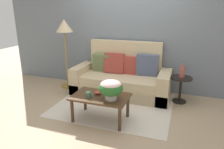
% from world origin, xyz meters
% --- Properties ---
extents(ground_plane, '(14.00, 14.00, 0.00)m').
position_xyz_m(ground_plane, '(0.00, 0.00, 0.00)').
color(ground_plane, tan).
extents(wall_back, '(6.40, 0.12, 2.71)m').
position_xyz_m(wall_back, '(0.00, 1.23, 1.35)').
color(wall_back, slate).
rests_on(wall_back, ground).
extents(area_rug, '(2.22, 1.81, 0.01)m').
position_xyz_m(area_rug, '(0.00, 0.13, 0.01)').
color(area_rug, beige).
rests_on(area_rug, ground).
extents(couch, '(2.12, 0.87, 1.15)m').
position_xyz_m(couch, '(-0.04, 0.77, 0.35)').
color(couch, tan).
rests_on(couch, ground).
extents(coffee_table, '(0.94, 0.59, 0.45)m').
position_xyz_m(coffee_table, '(-0.03, -0.50, 0.38)').
color(coffee_table, '#442D1B').
rests_on(coffee_table, ground).
extents(side_table, '(0.43, 0.43, 0.53)m').
position_xyz_m(side_table, '(1.22, 0.71, 0.37)').
color(side_table, black).
rests_on(side_table, ground).
extents(floor_lamp, '(0.39, 0.39, 1.61)m').
position_xyz_m(floor_lamp, '(-1.41, 0.75, 1.34)').
color(floor_lamp, olive).
rests_on(floor_lamp, ground).
extents(potted_plant, '(0.39, 0.39, 0.32)m').
position_xyz_m(potted_plant, '(0.18, -0.58, 0.65)').
color(potted_plant, '#B7B2A8').
rests_on(potted_plant, coffee_table).
extents(coffee_mug, '(0.13, 0.09, 0.10)m').
position_xyz_m(coffee_mug, '(-0.19, -0.62, 0.50)').
color(coffee_mug, '#3D664C').
rests_on(coffee_mug, coffee_table).
extents(snack_bowl, '(0.12, 0.12, 0.06)m').
position_xyz_m(snack_bowl, '(-0.10, -0.46, 0.48)').
color(snack_bowl, '#B2382D').
rests_on(snack_bowl, coffee_table).
extents(table_vase, '(0.11, 0.11, 0.28)m').
position_xyz_m(table_vase, '(1.22, 0.71, 0.65)').
color(table_vase, '#934C42').
rests_on(table_vase, side_table).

